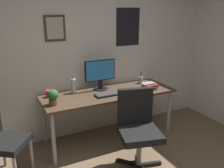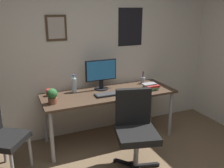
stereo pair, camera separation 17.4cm
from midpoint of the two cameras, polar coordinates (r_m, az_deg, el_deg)
The scene contains 12 objects.
wall_back at distance 3.57m, azimuth -8.31°, elevation 8.30°, with size 4.40×0.10×2.60m.
desk at distance 3.43m, azimuth -2.20°, elevation -3.11°, with size 1.86×0.67×0.72m.
office_chair at distance 2.91m, azimuth 4.32°, elevation -9.68°, with size 0.58×0.58×0.95m.
side_chair at distance 3.02m, azimuth -26.31°, elevation -11.15°, with size 0.59×0.59×0.88m.
monitor at distance 3.47m, azimuth -4.24°, elevation 2.49°, with size 0.46×0.20×0.43m.
keyboard at distance 3.30m, azimuth -1.87°, elevation -2.38°, with size 0.43×0.15×0.03m.
computer_mouse at distance 3.45m, azimuth 2.47°, elevation -1.41°, with size 0.06×0.11×0.04m.
water_bottle at distance 3.41m, azimuth -10.48°, elevation -0.38°, with size 0.07×0.07×0.25m.
coffee_mug_near at distance 3.34m, azimuth -16.03°, elevation -2.21°, with size 0.12×0.08×0.09m.
potted_plant at distance 3.04m, azimuth -15.25°, elevation -2.90°, with size 0.13×0.13×0.20m.
pen_cup at distance 3.84m, azimuth 5.50°, elevation 1.03°, with size 0.07×0.07×0.20m.
book_stack_left at distance 3.56m, azimuth 7.39°, elevation -0.48°, with size 0.23×0.18×0.09m.
Camera 1 is at (-1.19, -1.16, 1.84)m, focal length 38.99 mm.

